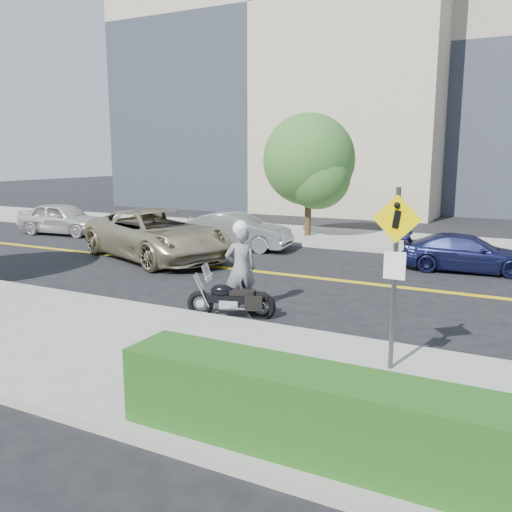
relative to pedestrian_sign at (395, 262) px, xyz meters
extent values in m
plane|color=black|center=(-4.20, 6.31, -1.96)|extent=(120.00, 120.00, 0.00)
cube|color=#9E9B91|center=(-4.20, -1.19, -1.89)|extent=(60.00, 5.00, 0.15)
cube|color=#9E9B91|center=(-4.20, 13.81, -1.89)|extent=(60.00, 5.00, 0.15)
cube|color=tan|center=(-14.20, 28.31, 10.54)|extent=(22.00, 14.00, 25.00)
cube|color=#235619|center=(1.80, -2.99, -1.31)|extent=(9.00, 0.90, 1.00)
cylinder|color=#4C4C51|center=(0.00, 0.01, -0.31)|extent=(0.08, 0.08, 3.00)
cube|color=#F9D800|center=(0.00, -0.02, 0.69)|extent=(0.78, 0.03, 0.78)
cube|color=white|center=(0.00, -0.02, -0.06)|extent=(0.35, 0.03, 0.45)
imported|color=#A3A3A7|center=(-4.11, 2.27, -0.95)|extent=(0.88, 0.85, 2.03)
sphere|color=white|center=(-4.11, 2.27, 0.02)|extent=(0.37, 0.37, 0.37)
imported|color=tan|center=(-9.88, 6.55, -1.08)|extent=(6.96, 5.06, 1.76)
imported|color=beige|center=(-17.47, 9.37, -1.23)|extent=(4.47, 2.16, 1.47)
imported|color=#979A9E|center=(-8.41, 9.62, -1.25)|extent=(4.47, 2.04, 1.42)
imported|color=#181C49|center=(0.10, 9.43, -1.38)|extent=(4.19, 2.10, 1.17)
cylinder|color=#382619|center=(-6.95, 13.45, 0.24)|extent=(0.29, 0.29, 4.40)
sphere|color=#306720|center=(-6.95, 13.45, 1.47)|extent=(3.96, 3.96, 3.96)
camera|label=1|loc=(1.95, -8.58, 1.69)|focal=38.00mm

